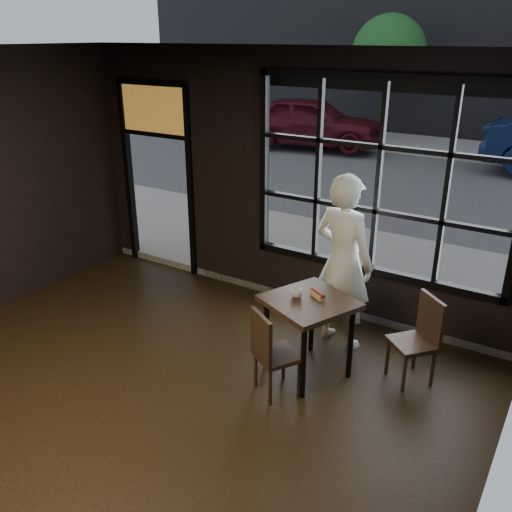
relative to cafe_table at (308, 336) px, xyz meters
The scene contains 13 objects.
floor 2.43m from the cafe_table, 116.93° to the right, with size 6.00×7.00×0.02m, color black.
ceiling 3.66m from the cafe_table, 116.93° to the right, with size 6.00×7.00×0.02m, color black.
wall_right 3.10m from the cafe_table, 47.94° to the right, with size 0.04×7.00×3.20m, color black.
window_frame 1.94m from the cafe_table, 85.02° to the left, with size 3.06×0.12×2.28m, color black.
stained_transom 3.96m from the cafe_table, 156.65° to the left, with size 1.20×0.06×0.70m, color orange.
cafe_table is the anchor object (origin of this frame).
chair_near 0.47m from the cafe_table, 101.60° to the right, with size 0.39×0.39×0.91m, color #2F1F14.
chair_window 1.04m from the cafe_table, 24.83° to the left, with size 0.40×0.40×0.92m, color #2F1F14.
man 0.94m from the cafe_table, 88.32° to the left, with size 0.73×0.48×1.99m, color white.
hotdog 0.46m from the cafe_table, 63.65° to the left, with size 0.20×0.08×0.06m, color tan, non-canonical shape.
cup 0.49m from the cafe_table, behind, with size 0.12×0.12×0.10m, color silver.
maroon_car 11.95m from the cafe_table, 117.05° to the left, with size 1.76×4.36×1.49m, color #4C0E1A.
tree_left 13.87m from the cafe_table, 107.14° to the left, with size 2.29×2.29×3.90m.
Camera 1 is at (3.22, -2.24, 3.32)m, focal length 38.00 mm.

